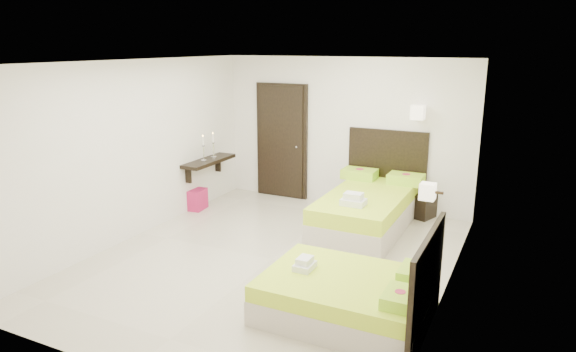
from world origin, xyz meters
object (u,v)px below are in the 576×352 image
at_px(bed_double, 352,295).
at_px(nightstand, 420,205).
at_px(bed_single, 368,207).
at_px(ottoman, 194,199).

xyz_separation_m(bed_double, nightstand, (-0.06, 3.62, -0.06)).
xyz_separation_m(bed_single, ottoman, (-3.02, -0.39, -0.16)).
bearing_deg(ottoman, bed_single, 7.31).
relative_size(bed_double, ottoman, 4.80).
height_order(bed_single, bed_double, bed_single).
relative_size(bed_single, ottoman, 6.33).
relative_size(bed_single, bed_double, 1.32).
height_order(bed_double, ottoman, bed_double).
distance_m(bed_single, bed_double, 2.77).
bearing_deg(bed_single, nightstand, 57.01).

